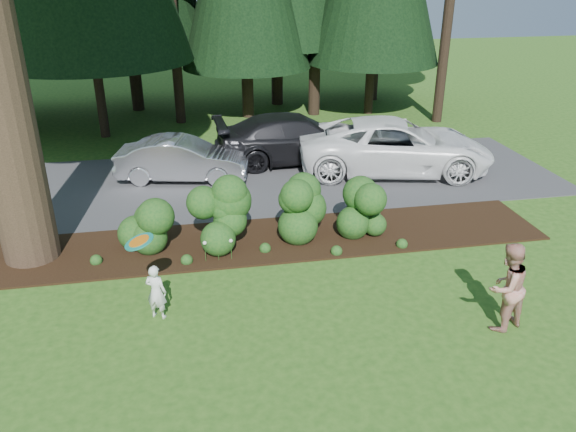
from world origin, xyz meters
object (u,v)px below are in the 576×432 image
(car_silver_wagon, at_px, (182,159))
(car_dark_suv, at_px, (296,138))
(child, at_px, (156,292))
(car_white_suv, at_px, (395,146))
(frisbee, at_px, (139,242))
(adult, at_px, (506,287))

(car_silver_wagon, height_order, car_dark_suv, car_dark_suv)
(car_dark_suv, height_order, child, car_dark_suv)
(car_white_suv, distance_m, frisbee, 10.42)
(car_silver_wagon, height_order, car_white_suv, car_white_suv)
(car_dark_suv, distance_m, child, 9.87)
(child, relative_size, frisbee, 2.01)
(child, xyz_separation_m, frisbee, (-0.22, 0.15, 1.04))
(child, distance_m, frisbee, 1.07)
(adult, bearing_deg, car_white_suv, -116.99)
(frisbee, bearing_deg, car_dark_suv, 61.24)
(car_silver_wagon, distance_m, frisbee, 7.56)
(adult, height_order, frisbee, adult)
(car_silver_wagon, relative_size, car_white_suv, 0.65)
(car_silver_wagon, height_order, adult, adult)
(car_silver_wagon, bearing_deg, child, -173.44)
(car_silver_wagon, bearing_deg, adult, -136.22)
(car_white_suv, relative_size, child, 5.45)
(car_dark_suv, xyz_separation_m, child, (-4.52, -8.77, -0.26))
(child, distance_m, adult, 6.64)
(car_dark_suv, distance_m, adult, 10.49)
(car_white_suv, bearing_deg, child, 145.16)
(car_dark_suv, height_order, adult, adult)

